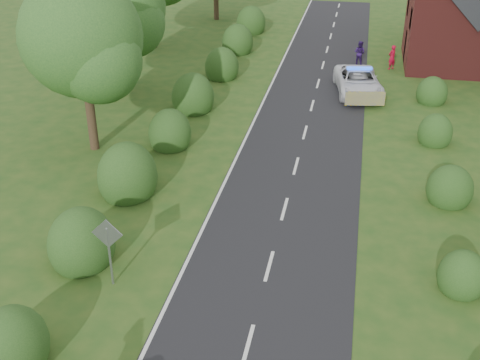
% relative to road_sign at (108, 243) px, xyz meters
% --- Properties ---
extents(ground, '(120.00, 120.00, 0.00)m').
position_rel_road_sign_xyz_m(ground, '(5.00, -2.00, -1.65)').
color(ground, '#234B19').
extents(road, '(6.00, 70.00, 0.02)m').
position_rel_road_sign_xyz_m(road, '(5.00, 13.00, -1.64)').
color(road, black).
rests_on(road, ground).
extents(road_markings, '(4.96, 70.00, 0.01)m').
position_rel_road_sign_xyz_m(road_markings, '(3.40, 10.93, -1.63)').
color(road_markings, white).
rests_on(road_markings, road).
extents(hedgerow_left, '(2.75, 50.41, 3.00)m').
position_rel_road_sign_xyz_m(hedgerow_left, '(-1.51, 9.69, -0.91)').
color(hedgerow_left, '#1F4819').
rests_on(hedgerow_left, ground).
extents(hedgerow_right, '(2.10, 45.78, 2.10)m').
position_rel_road_sign_xyz_m(hedgerow_right, '(11.60, 9.21, -1.10)').
color(hedgerow_right, '#1F4819').
rests_on(hedgerow_right, ground).
extents(tree_left_a, '(5.74, 5.60, 8.38)m').
position_rel_road_sign_xyz_m(tree_left_a, '(-4.75, 9.86, 3.69)').
color(tree_left_a, '#332316').
rests_on(tree_left_a, ground).
extents(tree_left_b, '(5.74, 5.60, 8.07)m').
position_rel_road_sign_xyz_m(tree_left_b, '(-6.25, 17.86, 3.39)').
color(tree_left_b, '#332316').
rests_on(tree_left_b, ground).
extents(road_sign, '(1.06, 0.08, 2.53)m').
position_rel_road_sign_xyz_m(road_sign, '(0.00, 0.00, 0.00)').
color(road_sign, gray).
rests_on(road_sign, ground).
extents(house, '(8.00, 7.40, 9.17)m').
position_rel_road_sign_xyz_m(house, '(14.49, 28.00, 2.13)').
color(house, maroon).
rests_on(house, ground).
extents(police_van, '(3.40, 5.82, 1.66)m').
position_rel_road_sign_xyz_m(police_van, '(7.50, 20.64, -0.90)').
color(police_van, white).
rests_on(police_van, ground).
extents(pedestrian_red, '(0.71, 0.70, 1.65)m').
position_rel_road_sign_xyz_m(pedestrian_red, '(9.61, 26.09, -0.83)').
color(pedestrian_red, '#B40A28').
rests_on(pedestrian_red, ground).
extents(pedestrian_purple, '(1.00, 0.93, 1.65)m').
position_rel_road_sign_xyz_m(pedestrian_purple, '(7.42, 26.72, -0.83)').
color(pedestrian_purple, '#2D1651').
rests_on(pedestrian_purple, ground).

